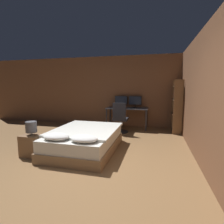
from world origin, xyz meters
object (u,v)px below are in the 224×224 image
at_px(bedside_lamp, 31,127).
at_px(bookshelf, 177,104).
at_px(nightstand, 32,146).
at_px(monitor_left, 121,101).
at_px(keyboard, 126,108).
at_px(desk, 127,110).
at_px(office_chair, 120,120).
at_px(bed, 85,140).
at_px(computer_mouse, 134,108).
at_px(monitor_right, 135,101).

xyz_separation_m(bedside_lamp, bookshelf, (3.33, 2.94, 0.31)).
distance_m(nightstand, monitor_left, 3.69).
height_order(nightstand, monitor_left, monitor_left).
bearing_deg(nightstand, keyboard, 61.06).
relative_size(desk, office_chair, 1.50).
bearing_deg(monitor_left, nightstand, -111.80).
bearing_deg(monitor_left, keyboard, -58.58).
bearing_deg(bed, bedside_lamp, -149.61).
distance_m(nightstand, desk, 3.55).
height_order(bed, bookshelf, bookshelf).
height_order(desk, monitor_left, monitor_left).
height_order(desk, computer_mouse, computer_mouse).
height_order(nightstand, bookshelf, bookshelf).
bearing_deg(computer_mouse, bed, -111.15).
bearing_deg(monitor_right, bedside_lamp, -119.28).
distance_m(bedside_lamp, desk, 3.52).
bearing_deg(bookshelf, monitor_left, 168.22).
xyz_separation_m(desk, monitor_left, (-0.27, 0.22, 0.33)).
bearing_deg(bed, keyboard, 75.35).
bearing_deg(bookshelf, desk, 173.62).
height_order(monitor_left, keyboard, monitor_left).
relative_size(bed, office_chair, 1.98).
xyz_separation_m(nightstand, monitor_left, (1.34, 3.36, 0.77)).
xyz_separation_m(bed, bedside_lamp, (-1.00, -0.59, 0.40)).
xyz_separation_m(bedside_lamp, computer_mouse, (1.90, 2.91, 0.12)).
bearing_deg(monitor_left, monitor_right, 0.00).
bearing_deg(monitor_right, monitor_left, 180.00).
distance_m(bedside_lamp, computer_mouse, 3.48).
height_order(nightstand, computer_mouse, computer_mouse).
bearing_deg(desk, office_chair, -99.49).
height_order(monitor_right, keyboard, monitor_right).
bearing_deg(nightstand, bed, 30.39).
distance_m(monitor_left, bookshelf, 2.03).
xyz_separation_m(bed, office_chair, (0.49, 1.85, 0.15)).
distance_m(keyboard, bookshelf, 1.73).
xyz_separation_m(bed, computer_mouse, (0.90, 2.33, 0.52)).
bearing_deg(bookshelf, keyboard, -179.09).
xyz_separation_m(nightstand, computer_mouse, (1.90, 2.91, 0.54)).
xyz_separation_m(bedside_lamp, desk, (1.61, 3.13, 0.01)).
xyz_separation_m(monitor_right, bookshelf, (1.45, -0.41, -0.04)).
bearing_deg(desk, bedside_lamp, -117.22).
distance_m(monitor_left, monitor_right, 0.54).
bearing_deg(bookshelf, office_chair, -164.60).
height_order(bed, nightstand, bed).
relative_size(bedside_lamp, bookshelf, 0.17).
distance_m(bedside_lamp, keyboard, 3.33).
relative_size(bed, computer_mouse, 28.73).
height_order(computer_mouse, bookshelf, bookshelf).
distance_m(computer_mouse, bookshelf, 1.44).
bearing_deg(bed, bookshelf, 45.35).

